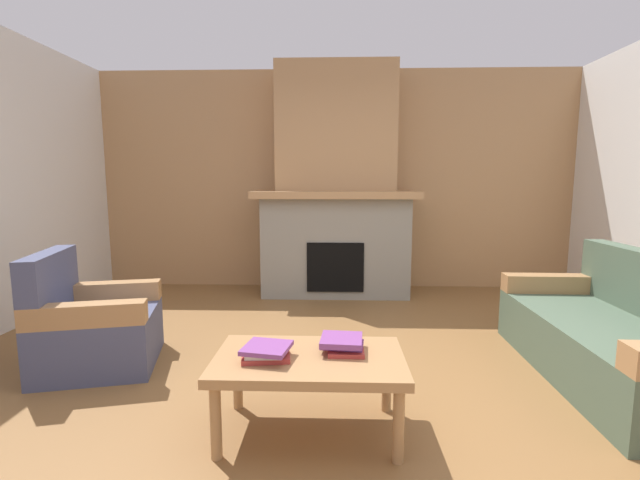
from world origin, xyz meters
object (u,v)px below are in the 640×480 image
Objects in this scene: fireplace at (336,196)px; coffee_table at (309,366)px; couch at (619,339)px; armchair at (93,327)px.

coffee_table is at bearing -92.61° from fireplace.
armchair is (-3.68, 0.10, 0.01)m from couch.
coffee_table is at bearing -26.45° from armchair.
armchair is (-1.76, -2.23, -0.87)m from fireplace.
couch is 1.97× the size of armchair.
fireplace reaches higher than armchair.
armchair is 0.92× the size of coffee_table.
coffee_table is (-0.14, -3.04, -0.79)m from fireplace.
couch is (1.92, -2.33, -0.88)m from fireplace.
coffee_table is (1.62, -0.81, 0.08)m from armchair.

